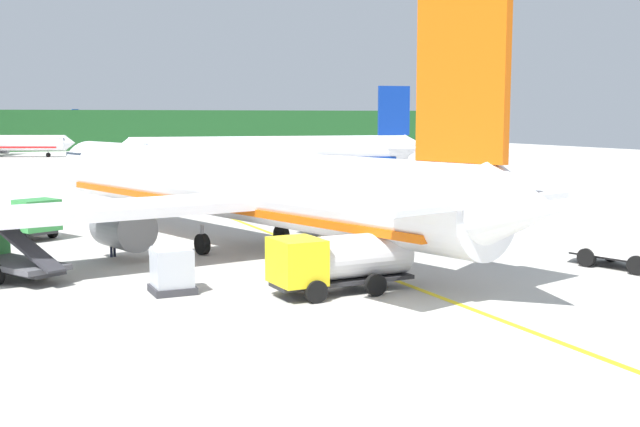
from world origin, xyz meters
The scene contains 12 objects.
ground centered at (0.00, 48.00, -0.10)m, with size 240.00×320.00×0.20m, color #B7B5AD.
distant_treeline centered at (0.00, 150.23, 4.18)m, with size 216.00×6.00×8.36m, color #1E5123.
airliner_foreground centered at (2.02, 18.91, 3.39)m, with size 34.20×40.96×11.90m.
airliner_mid_apron centered at (21.89, 63.31, 3.06)m, with size 37.59×31.14×10.73m.
airliner_distant centered at (9.12, 179.42, 2.52)m, with size 23.14×27.18×8.83m.
service_truck_baggage centered at (-8.50, 27.59, 1.42)m, with size 4.47×6.22×2.42m.
service_truck_catering centered at (17.19, 5.03, 1.49)m, with size 3.61×6.15×2.64m.
service_truck_pushback centered at (2.35, 6.14, 1.40)m, with size 6.09×2.67×2.40m.
cargo_container_near centered at (-3.86, 9.05, 0.92)m, with size 1.72×1.72×1.95m.
crew_marshaller centered at (-4.62, 18.53, 0.96)m, with size 0.60×0.37×1.64m.
crew_loader_right centered at (5.25, 14.10, 0.94)m, with size 0.35×0.60×1.61m.
apron_guide_line centered at (5.72, 14.46, 0.01)m, with size 0.30×60.00×0.01m, color yellow.
Camera 1 is at (-11.50, -22.64, 7.24)m, focal length 44.68 mm.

